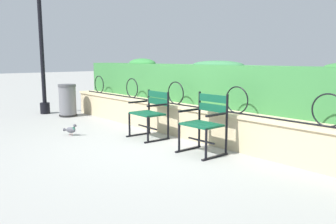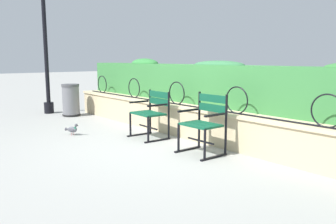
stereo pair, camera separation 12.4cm
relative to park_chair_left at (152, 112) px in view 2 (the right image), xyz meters
name	(u,v)px [view 2 (the right image)]	position (x,y,z in m)	size (l,w,h in m)	color
ground_plane	(165,146)	(0.63, -0.19, -0.46)	(60.00, 60.00, 0.00)	#9E9E99
stone_wall	(198,123)	(0.63, 0.54, -0.17)	(8.03, 0.41, 0.57)	#C6B289
iron_arch_fence	(180,96)	(0.23, 0.47, 0.28)	(7.48, 0.02, 0.42)	black
hedge_row	(215,84)	(0.60, 0.97, 0.49)	(7.87, 0.50, 0.83)	#387A3D
park_chair_left	(152,112)	(0.00, 0.00, 0.00)	(0.64, 0.55, 0.83)	#0F4C33
park_chair_right	(205,122)	(1.31, -0.01, 0.01)	(0.59, 0.52, 0.89)	#0F4C33
pigeon_near_chairs	(72,129)	(-1.08, -1.02, -0.35)	(0.28, 0.18, 0.22)	#5B5B66
trash_bin	(71,101)	(-3.11, -0.13, -0.09)	(0.44, 0.44, 0.78)	slate
lamppost	(45,39)	(-3.88, -0.39, 1.42)	(0.28, 0.28, 3.63)	black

